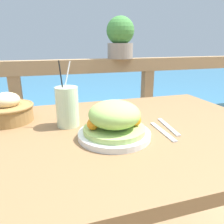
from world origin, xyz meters
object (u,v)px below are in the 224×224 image
object	(u,v)px
bread_basket	(8,110)
potted_plant	(120,37)
drink_glass	(67,107)
salad_plate	(114,122)

from	to	relation	value
bread_basket	potted_plant	size ratio (longest dim) A/B	0.76
drink_glass	salad_plate	bearing A→B (deg)	-48.72
potted_plant	bread_basket	bearing A→B (deg)	-142.53
drink_glass	potted_plant	size ratio (longest dim) A/B	0.93
drink_glass	bread_basket	xyz separation A→B (m)	(-0.23, 0.12, -0.03)
salad_plate	potted_plant	size ratio (longest dim) A/B	0.93
salad_plate	drink_glass	world-z (taller)	drink_glass
salad_plate	potted_plant	distance (m)	0.90
salad_plate	drink_glass	size ratio (longest dim) A/B	1.00
salad_plate	bread_basket	xyz separation A→B (m)	(-0.38, 0.28, -0.01)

